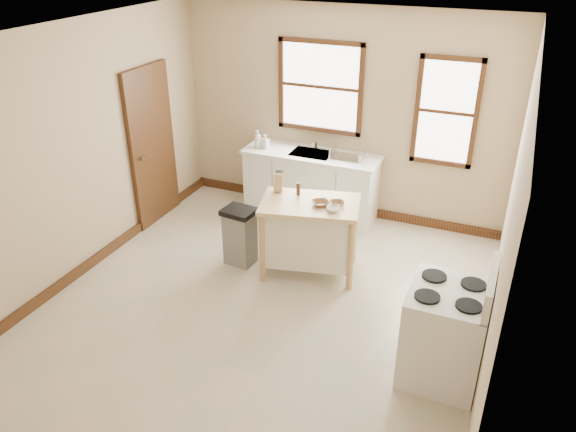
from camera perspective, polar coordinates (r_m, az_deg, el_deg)
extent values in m
plane|color=#B6AF90|center=(6.14, -2.47, -8.97)|extent=(5.00, 5.00, 0.00)
plane|color=white|center=(5.01, -3.14, 17.76)|extent=(5.00, 5.00, 0.00)
cube|color=tan|center=(7.61, 5.43, 10.19)|extent=(4.50, 0.04, 2.80)
cube|color=tan|center=(6.65, -20.68, 5.94)|extent=(0.04, 5.00, 2.80)
cube|color=tan|center=(4.98, 21.35, -1.33)|extent=(0.04, 5.00, 2.80)
cube|color=#34170E|center=(7.67, -13.63, 6.91)|extent=(0.06, 0.90, 2.10)
cube|color=#34170E|center=(8.08, 4.95, 1.02)|extent=(4.50, 0.04, 0.12)
cube|color=#34170E|center=(7.19, -18.76, -4.04)|extent=(0.04, 5.00, 0.12)
cylinder|color=silver|center=(7.71, 2.89, 7.61)|extent=(0.03, 0.03, 0.22)
imported|color=#B2B2B2|center=(7.76, -3.09, 7.83)|extent=(0.11, 0.11, 0.24)
imported|color=#B2B2B2|center=(7.73, -2.31, 7.58)|extent=(0.11, 0.11, 0.20)
cylinder|color=#3E2410|center=(6.40, 1.05, 2.76)|extent=(0.06, 0.06, 0.15)
imported|color=brown|center=(6.19, 3.32, 1.30)|extent=(0.26, 0.26, 0.05)
imported|color=brown|center=(6.20, 4.98, 1.26)|extent=(0.23, 0.23, 0.04)
imported|color=white|center=(6.07, 4.63, 0.70)|extent=(0.20, 0.20, 0.05)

